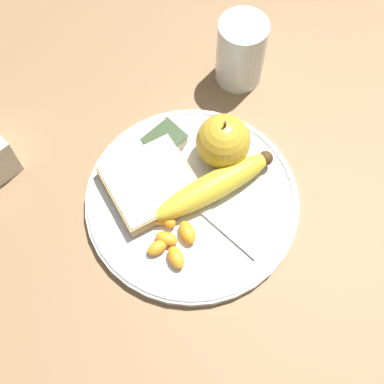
% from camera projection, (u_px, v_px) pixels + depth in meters
% --- Properties ---
extents(ground_plane, '(3.00, 3.00, 0.00)m').
position_uv_depth(ground_plane, '(192.00, 203.00, 0.68)').
color(ground_plane, olive).
extents(plate, '(0.27, 0.27, 0.01)m').
position_uv_depth(plate, '(192.00, 200.00, 0.67)').
color(plate, silver).
rests_on(plate, ground_plane).
extents(juice_glass, '(0.07, 0.07, 0.10)m').
position_uv_depth(juice_glass, '(241.00, 53.00, 0.73)').
color(juice_glass, silver).
rests_on(juice_glass, ground_plane).
extents(apple, '(0.07, 0.07, 0.08)m').
position_uv_depth(apple, '(223.00, 141.00, 0.67)').
color(apple, gold).
rests_on(apple, plate).
extents(banana, '(0.17, 0.07, 0.03)m').
position_uv_depth(banana, '(215.00, 185.00, 0.66)').
color(banana, yellow).
rests_on(banana, plate).
extents(bread_slice, '(0.13, 0.12, 0.02)m').
position_uv_depth(bread_slice, '(151.00, 184.00, 0.67)').
color(bread_slice, tan).
rests_on(bread_slice, plate).
extents(fork, '(0.03, 0.18, 0.00)m').
position_uv_depth(fork, '(193.00, 201.00, 0.67)').
color(fork, silver).
rests_on(fork, plate).
extents(jam_packet, '(0.05, 0.04, 0.02)m').
position_uv_depth(jam_packet, '(165.00, 142.00, 0.69)').
color(jam_packet, white).
rests_on(jam_packet, plate).
extents(orange_segment_0, '(0.03, 0.03, 0.02)m').
position_uv_depth(orange_segment_0, '(167.00, 239.00, 0.64)').
color(orange_segment_0, orange).
rests_on(orange_segment_0, plate).
extents(orange_segment_1, '(0.04, 0.04, 0.02)m').
position_uv_depth(orange_segment_1, '(159.00, 216.00, 0.65)').
color(orange_segment_1, orange).
rests_on(orange_segment_1, plate).
extents(orange_segment_2, '(0.03, 0.04, 0.02)m').
position_uv_depth(orange_segment_2, '(187.00, 232.00, 0.64)').
color(orange_segment_2, orange).
rests_on(orange_segment_2, plate).
extents(orange_segment_3, '(0.02, 0.03, 0.02)m').
position_uv_depth(orange_segment_3, '(169.00, 221.00, 0.65)').
color(orange_segment_3, orange).
rests_on(orange_segment_3, plate).
extents(orange_segment_4, '(0.03, 0.02, 0.01)m').
position_uv_depth(orange_segment_4, '(157.00, 248.00, 0.64)').
color(orange_segment_4, orange).
rests_on(orange_segment_4, plate).
extents(orange_segment_5, '(0.03, 0.03, 0.02)m').
position_uv_depth(orange_segment_5, '(176.00, 257.00, 0.63)').
color(orange_segment_5, orange).
rests_on(orange_segment_5, plate).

